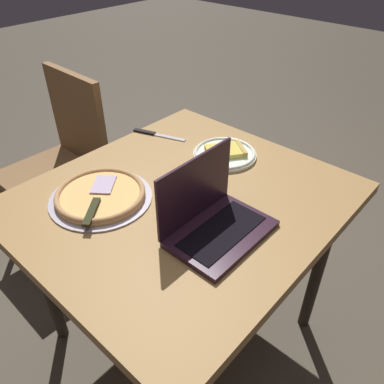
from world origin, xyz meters
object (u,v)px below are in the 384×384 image
at_px(table_knife, 154,134).
at_px(chair_near, 64,157).
at_px(pizza_plate, 225,153).
at_px(laptop, 213,218).
at_px(pizza_tray, 100,195).
at_px(dining_table, 182,213).

distance_m(table_knife, chair_near, 0.58).
relative_size(pizza_plate, chair_near, 0.27).
bearing_deg(table_knife, chair_near, -70.15).
xyz_separation_m(laptop, pizza_tray, (0.13, -0.38, -0.03)).
bearing_deg(pizza_plate, dining_table, 9.69).
bearing_deg(table_knife, pizza_tray, 24.76).
relative_size(dining_table, pizza_plate, 4.21).
relative_size(dining_table, laptop, 3.35).
bearing_deg(laptop, dining_table, -109.57).
bearing_deg(laptop, pizza_tray, -71.07).
xyz_separation_m(dining_table, chair_near, (-0.06, -0.90, -0.16)).
xyz_separation_m(laptop, chair_near, (-0.12, -1.08, -0.28)).
distance_m(pizza_plate, table_knife, 0.35).
height_order(laptop, pizza_tray, laptop).
height_order(pizza_tray, table_knife, pizza_tray).
height_order(dining_table, table_knife, table_knife).
bearing_deg(table_knife, dining_table, 58.67).
distance_m(laptop, chair_near, 1.13).
bearing_deg(chair_near, laptop, 83.44).
height_order(laptop, chair_near, laptop).
distance_m(laptop, table_knife, 0.66).
distance_m(dining_table, pizza_plate, 0.32).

